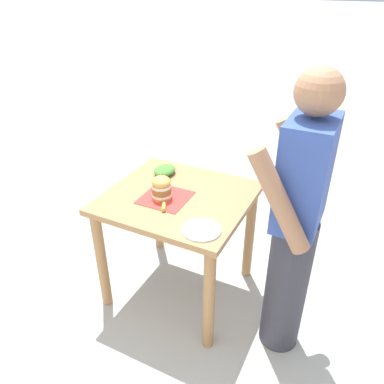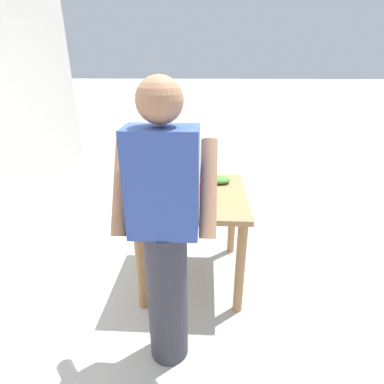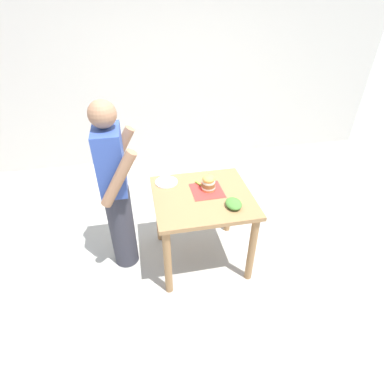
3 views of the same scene
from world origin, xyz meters
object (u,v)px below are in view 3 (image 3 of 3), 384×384
Objects in this scene: side_plate_with_forks at (166,182)px; side_salad at (234,204)px; sandwich at (209,183)px; pickle_spear at (198,183)px; patio_table at (202,208)px; diner_across_table at (116,190)px.

side_plate_with_forks is 1.22× the size of side_salad.
sandwich reaches higher than pickle_spear.
patio_table is 5.01× the size of side_salad.
sandwich reaches higher than patio_table.
side_plate_with_forks is 0.51m from diner_across_table.
sandwich is 0.34m from side_salad.
sandwich is 2.26× the size of pickle_spear.
patio_table is 0.25m from sandwich.
patio_table is 0.81m from diner_across_table.
side_salad is at bearing -134.07° from patio_table.
patio_table is 4.10× the size of side_plate_with_forks.
pickle_spear is at bearing -108.59° from side_plate_with_forks.
side_plate_with_forks is at bearing 46.85° from patio_table.
pickle_spear is 0.77m from diner_across_table.
side_salad is 1.05m from diner_across_table.
patio_table is at bearing -179.52° from pickle_spear.
diner_across_table is (0.11, 0.77, 0.24)m from patio_table.
side_plate_with_forks is 0.13× the size of diner_across_table.
diner_across_table reaches higher than sandwich.
side_plate_with_forks is (0.20, 0.37, -0.07)m from sandwich.
side_salad is at bearing -108.35° from diner_across_table.
sandwich is (0.08, -0.07, 0.23)m from patio_table.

